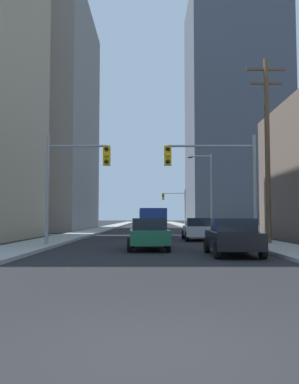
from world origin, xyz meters
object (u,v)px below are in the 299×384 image
at_px(cargo_van_blue, 151,221).
at_px(traffic_signal_far_right, 174,202).
at_px(sedan_silver, 197,229).
at_px(sedan_green, 148,234).
at_px(sedan_black, 232,237).
at_px(traffic_signal_near_left, 74,171).
at_px(traffic_signal_near_right, 214,170).

height_order(cargo_van_blue, traffic_signal_far_right, traffic_signal_far_right).
bearing_deg(cargo_van_blue, sedan_silver, -58.68).
bearing_deg(sedan_green, sedan_silver, 67.00).
distance_m(sedan_green, traffic_signal_far_right, 44.03).
bearing_deg(sedan_black, sedan_green, 139.52).
distance_m(sedan_silver, traffic_signal_near_left, 9.95).
bearing_deg(sedan_green, traffic_signal_near_left, 154.88).
relative_size(sedan_silver, traffic_signal_near_left, 0.71).
distance_m(sedan_green, traffic_signal_near_left, 5.48).
distance_m(cargo_van_blue, sedan_black, 16.11).
relative_size(traffic_signal_near_right, traffic_signal_far_right, 1.00).
distance_m(sedan_green, traffic_signal_near_right, 5.19).
xyz_separation_m(sedan_black, sedan_green, (-3.44, 2.93, 0.00)).
xyz_separation_m(sedan_black, traffic_signal_far_right, (0.63, 46.66, 3.27)).
distance_m(cargo_van_blue, sedan_green, 12.85).
distance_m(traffic_signal_near_left, traffic_signal_near_right, 7.51).
bearing_deg(sedan_black, cargo_van_blue, 101.47).
bearing_deg(cargo_van_blue, traffic_signal_near_left, -111.07).
relative_size(traffic_signal_near_left, traffic_signal_far_right, 1.00).
bearing_deg(sedan_silver, traffic_signal_far_right, 88.79).
height_order(sedan_silver, traffic_signal_near_right, traffic_signal_near_right).
bearing_deg(traffic_signal_near_right, sedan_silver, 92.04).
relative_size(cargo_van_blue, sedan_black, 1.24).
distance_m(sedan_silver, traffic_signal_near_right, 6.79).
bearing_deg(traffic_signal_near_right, sedan_green, -151.99).
relative_size(traffic_signal_near_left, traffic_signal_near_right, 1.00).
relative_size(sedan_green, traffic_signal_near_right, 0.71).
bearing_deg(sedan_silver, sedan_black, -89.31).
distance_m(sedan_black, traffic_signal_far_right, 46.78).
xyz_separation_m(cargo_van_blue, sedan_green, (-0.24, -12.84, -0.52)).
xyz_separation_m(cargo_van_blue, sedan_black, (3.20, -15.78, -0.52)).
height_order(sedan_black, sedan_silver, same).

